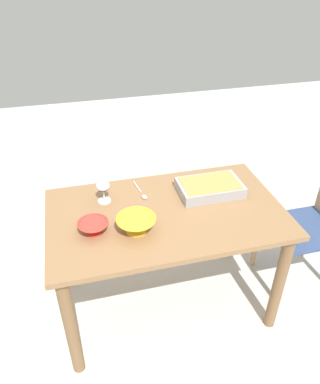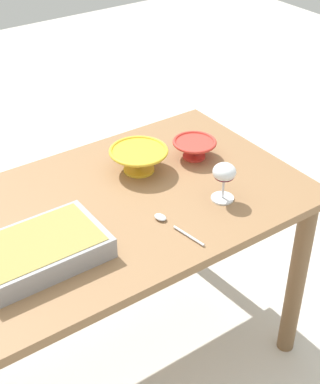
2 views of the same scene
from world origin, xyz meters
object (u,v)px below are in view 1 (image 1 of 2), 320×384
chair (314,226)px  mixing_bowl (136,223)px  wine_glass (103,188)px  small_bowl (93,226)px  casserole_dish (210,187)px  serving_spoon (142,194)px  dining_table (166,229)px

chair → mixing_bowl: 1.26m
wine_glass → small_bowl: wine_glass is taller
casserole_dish → serving_spoon: 0.40m
dining_table → mixing_bowl: bearing=32.4°
wine_glass → casserole_dish: size_ratio=0.36×
small_bowl → serving_spoon: (-0.31, -0.28, -0.03)m
chair → wine_glass: bearing=-8.2°
casserole_dish → serving_spoon: bearing=-11.0°
dining_table → wine_glass: 0.43m
serving_spoon → casserole_dish: bearing=169.0°
wine_glass → mixing_bowl: wine_glass is taller
mixing_bowl → serving_spoon: (-0.10, -0.32, -0.04)m
wine_glass → small_bowl: size_ratio=0.84×
wine_glass → mixing_bowl: size_ratio=0.64×
mixing_bowl → casserole_dish: bearing=-154.1°
casserole_dish → wine_glass: bearing=-6.1°
chair → mixing_bowl: bearing=5.4°
dining_table → mixing_bowl: mixing_bowl is taller
casserole_dish → serving_spoon: size_ratio=1.79×
wine_glass → mixing_bowl: 0.33m
small_bowl → dining_table: bearing=-168.6°
dining_table → wine_glass: size_ratio=9.79×
casserole_dish → small_bowl: 0.74m
chair → serving_spoon: size_ratio=3.91×
wine_glass → small_bowl: 0.28m
casserole_dish → chair: bearing=169.9°
serving_spoon → small_bowl: bearing=41.4°
dining_table → serving_spoon: serving_spoon is taller
wine_glass → small_bowl: (0.09, 0.26, -0.05)m
casserole_dish → small_bowl: (0.71, 0.20, 0.00)m
chair → casserole_dish: 0.80m
chair → wine_glass: 1.40m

